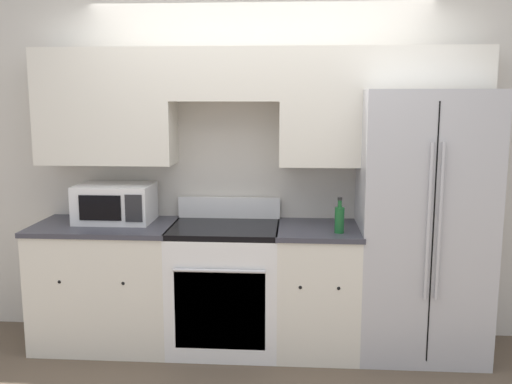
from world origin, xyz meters
The scene contains 8 objects.
ground_plane centered at (0.00, 0.00, 0.00)m, with size 12.00×12.00×0.00m, color brown.
wall_back centered at (0.01, 0.59, 1.48)m, with size 8.00×0.39×2.60m.
lower_cabinets_left centered at (-1.11, 0.31, 0.45)m, with size 1.02×0.64×0.91m.
lower_cabinets_right centered at (0.44, 0.31, 0.45)m, with size 0.59×0.64×0.91m.
oven_range centered at (-0.23, 0.31, 0.46)m, with size 0.78×0.65×1.07m.
refrigerator centered at (1.17, 0.37, 0.94)m, with size 0.88×0.77×1.87m.
microwave centered at (-1.05, 0.40, 1.05)m, with size 0.55×0.38×0.28m.
bottle centered at (0.58, 0.16, 1.00)m, with size 0.07×0.07×0.25m.
Camera 1 is at (0.28, -3.65, 1.82)m, focal length 40.00 mm.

